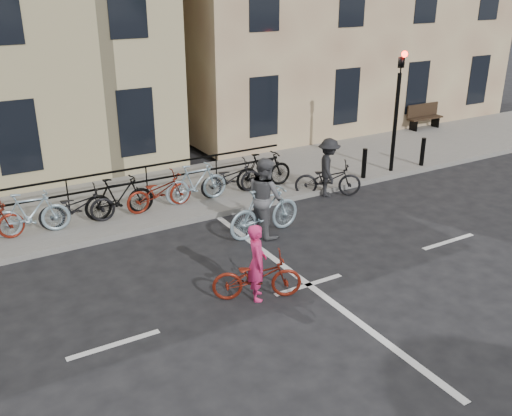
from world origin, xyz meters
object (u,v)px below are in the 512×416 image
traffic_light (398,97)px  cyclist_dark (328,174)px  cyclist_pink (257,273)px  bench (424,115)px  cyclist_grey (265,204)px

traffic_light → cyclist_dark: (-2.80, -0.44, -1.80)m
cyclist_pink → cyclist_dark: cyclist_dark is taller
cyclist_pink → cyclist_dark: (4.54, 3.79, 0.12)m
cyclist_pink → bench: bearing=-34.6°
cyclist_dark → bench: bearing=-33.6°
cyclist_pink → cyclist_grey: size_ratio=0.90×
traffic_light → bench: traffic_light is taller
traffic_light → bench: 6.14m
bench → cyclist_dark: size_ratio=0.83×
bench → cyclist_grey: (-10.50, -5.19, 0.10)m
bench → cyclist_pink: size_ratio=0.88×
bench → cyclist_dark: 8.51m
cyclist_grey → cyclist_dark: bearing=-70.2°
traffic_light → bench: size_ratio=2.44×
traffic_light → cyclist_pink: 8.69m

